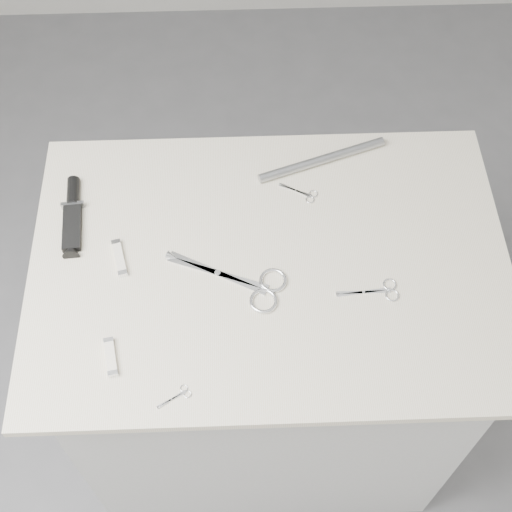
{
  "coord_description": "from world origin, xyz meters",
  "views": [
    {
      "loc": [
        -0.06,
        -0.8,
        2.16
      ],
      "look_at": [
        -0.03,
        0.01,
        0.92
      ],
      "focal_mm": 50.0,
      "sensor_mm": 36.0,
      "label": 1
    }
  ],
  "objects_px": {
    "tiny_scissors": "(178,396)",
    "sheathed_knife": "(73,212)",
    "plinth": "(267,358)",
    "pocket_knife_b": "(119,258)",
    "pocket_knife_a": "(111,357)",
    "metal_rail": "(322,160)",
    "large_shears": "(250,284)",
    "embroidery_scissors_a": "(379,291)",
    "embroidery_scissors_b": "(303,194)"
  },
  "relations": [
    {
      "from": "sheathed_knife",
      "to": "large_shears",
      "type": "bearing_deg",
      "value": -121.64
    },
    {
      "from": "tiny_scissors",
      "to": "pocket_knife_a",
      "type": "height_order",
      "value": "pocket_knife_a"
    },
    {
      "from": "large_shears",
      "to": "sheathed_knife",
      "type": "bearing_deg",
      "value": 177.09
    },
    {
      "from": "pocket_knife_b",
      "to": "large_shears",
      "type": "bearing_deg",
      "value": -118.87
    },
    {
      "from": "large_shears",
      "to": "tiny_scissors",
      "type": "height_order",
      "value": "large_shears"
    },
    {
      "from": "large_shears",
      "to": "embroidery_scissors_b",
      "type": "relative_size",
      "value": 2.9
    },
    {
      "from": "pocket_knife_b",
      "to": "metal_rail",
      "type": "xyz_separation_m",
      "value": [
        0.44,
        0.25,
        0.0
      ]
    },
    {
      "from": "embroidery_scissors_a",
      "to": "tiny_scissors",
      "type": "height_order",
      "value": "same"
    },
    {
      "from": "plinth",
      "to": "pocket_knife_b",
      "type": "bearing_deg",
      "value": 177.04
    },
    {
      "from": "plinth",
      "to": "sheathed_knife",
      "type": "relative_size",
      "value": 4.67
    },
    {
      "from": "pocket_knife_b",
      "to": "pocket_knife_a",
      "type": "bearing_deg",
      "value": 165.85
    },
    {
      "from": "tiny_scissors",
      "to": "pocket_knife_b",
      "type": "height_order",
      "value": "pocket_knife_b"
    },
    {
      "from": "plinth",
      "to": "embroidery_scissors_b",
      "type": "xyz_separation_m",
      "value": [
        0.08,
        0.18,
        0.47
      ]
    },
    {
      "from": "embroidery_scissors_b",
      "to": "metal_rail",
      "type": "height_order",
      "value": "metal_rail"
    },
    {
      "from": "plinth",
      "to": "embroidery_scissors_a",
      "type": "relative_size",
      "value": 7.15
    },
    {
      "from": "embroidery_scissors_a",
      "to": "sheathed_knife",
      "type": "bearing_deg",
      "value": 157.88
    },
    {
      "from": "plinth",
      "to": "pocket_knife_b",
      "type": "distance_m",
      "value": 0.57
    },
    {
      "from": "tiny_scissors",
      "to": "pocket_knife_b",
      "type": "distance_m",
      "value": 0.33
    },
    {
      "from": "pocket_knife_a",
      "to": "metal_rail",
      "type": "bearing_deg",
      "value": -54.15
    },
    {
      "from": "plinth",
      "to": "tiny_scissors",
      "type": "xyz_separation_m",
      "value": [
        -0.18,
        -0.29,
        0.47
      ]
    },
    {
      "from": "tiny_scissors",
      "to": "sheathed_knife",
      "type": "xyz_separation_m",
      "value": [
        -0.24,
        0.43,
        0.01
      ]
    },
    {
      "from": "embroidery_scissors_a",
      "to": "plinth",
      "type": "bearing_deg",
      "value": 156.61
    },
    {
      "from": "plinth",
      "to": "metal_rail",
      "type": "xyz_separation_m",
      "value": [
        0.13,
        0.26,
        0.48
      ]
    },
    {
      "from": "embroidery_scissors_b",
      "to": "pocket_knife_a",
      "type": "relative_size",
      "value": 1.06
    },
    {
      "from": "sheathed_knife",
      "to": "pocket_knife_a",
      "type": "xyz_separation_m",
      "value": [
        0.11,
        -0.35,
        -0.0
      ]
    },
    {
      "from": "plinth",
      "to": "embroidery_scissors_a",
      "type": "bearing_deg",
      "value": -20.19
    },
    {
      "from": "embroidery_scissors_a",
      "to": "embroidery_scissors_b",
      "type": "distance_m",
      "value": 0.29
    },
    {
      "from": "embroidery_scissors_b",
      "to": "pocket_knife_b",
      "type": "height_order",
      "value": "pocket_knife_b"
    },
    {
      "from": "embroidery_scissors_a",
      "to": "pocket_knife_a",
      "type": "bearing_deg",
      "value": -169.55
    },
    {
      "from": "embroidery_scissors_b",
      "to": "metal_rail",
      "type": "xyz_separation_m",
      "value": [
        0.05,
        0.09,
        0.01
      ]
    },
    {
      "from": "large_shears",
      "to": "pocket_knife_b",
      "type": "bearing_deg",
      "value": -170.59
    },
    {
      "from": "tiny_scissors",
      "to": "pocket_knife_a",
      "type": "bearing_deg",
      "value": 117.62
    },
    {
      "from": "embroidery_scissors_b",
      "to": "metal_rail",
      "type": "distance_m",
      "value": 0.1
    },
    {
      "from": "sheathed_knife",
      "to": "metal_rail",
      "type": "distance_m",
      "value": 0.57
    },
    {
      "from": "embroidery_scissors_b",
      "to": "tiny_scissors",
      "type": "relative_size",
      "value": 1.32
    },
    {
      "from": "plinth",
      "to": "embroidery_scissors_a",
      "type": "xyz_separation_m",
      "value": [
        0.22,
        -0.08,
        0.47
      ]
    },
    {
      "from": "metal_rail",
      "to": "embroidery_scissors_b",
      "type": "bearing_deg",
      "value": -118.52
    },
    {
      "from": "embroidery_scissors_a",
      "to": "sheathed_knife",
      "type": "height_order",
      "value": "sheathed_knife"
    },
    {
      "from": "sheathed_knife",
      "to": "pocket_knife_a",
      "type": "bearing_deg",
      "value": -167.1
    },
    {
      "from": "pocket_knife_a",
      "to": "pocket_knife_b",
      "type": "relative_size",
      "value": 0.88
    },
    {
      "from": "large_shears",
      "to": "embroidery_scissors_a",
      "type": "bearing_deg",
      "value": 19.07
    },
    {
      "from": "large_shears",
      "to": "pocket_knife_b",
      "type": "relative_size",
      "value": 2.71
    },
    {
      "from": "embroidery_scissors_a",
      "to": "sheathed_knife",
      "type": "xyz_separation_m",
      "value": [
        -0.64,
        0.22,
        0.01
      ]
    },
    {
      "from": "tiny_scissors",
      "to": "sheathed_knife",
      "type": "relative_size",
      "value": 0.34
    },
    {
      "from": "plinth",
      "to": "pocket_knife_b",
      "type": "relative_size",
      "value": 9.79
    },
    {
      "from": "large_shears",
      "to": "embroidery_scissors_a",
      "type": "distance_m",
      "value": 0.26
    },
    {
      "from": "plinth",
      "to": "embroidery_scissors_a",
      "type": "distance_m",
      "value": 0.53
    },
    {
      "from": "sheathed_knife",
      "to": "tiny_scissors",
      "type": "bearing_deg",
      "value": -155.38
    },
    {
      "from": "metal_rail",
      "to": "sheathed_knife",
      "type": "bearing_deg",
      "value": -167.25
    },
    {
      "from": "metal_rail",
      "to": "tiny_scissors",
      "type": "bearing_deg",
      "value": -119.59
    }
  ]
}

